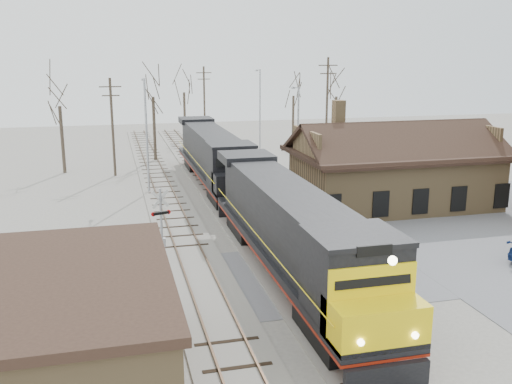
# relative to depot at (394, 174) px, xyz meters

# --- Properties ---
(ground) EXTENTS (140.00, 140.00, 0.00)m
(ground) POSITION_rel_depot_xyz_m (-11.99, -12.00, -2.41)
(ground) COLOR #9C978D
(ground) RESTS_ON ground
(road) EXTENTS (60.00, 9.00, 0.03)m
(road) POSITION_rel_depot_xyz_m (-11.99, -12.00, -2.39)
(road) COLOR slate
(road) RESTS_ON ground
(track_main) EXTENTS (3.40, 90.00, 0.24)m
(track_main) POSITION_rel_depot_xyz_m (-11.99, 3.00, -2.34)
(track_main) COLOR #9C978D
(track_main) RESTS_ON ground
(track_siding) EXTENTS (3.40, 90.00, 0.24)m
(track_siding) POSITION_rel_depot_xyz_m (-16.49, 3.00, -2.34)
(track_siding) COLOR #9C978D
(track_siding) RESTS_ON ground
(depot) EXTENTS (15.20, 9.31, 7.90)m
(depot) POSITION_rel_depot_xyz_m (0.00, 0.00, 0.00)
(depot) COLOR olive
(depot) RESTS_ON ground
(locomotive_lead) EXTENTS (3.29, 22.03, 4.90)m
(locomotive_lead) POSITION_rel_depot_xyz_m (-11.99, -12.44, 0.17)
(locomotive_lead) COLOR black
(locomotive_lead) RESTS_ON ground
(locomotive_trailing) EXTENTS (3.29, 22.03, 4.63)m
(locomotive_trailing) POSITION_rel_depot_xyz_m (-11.99, 9.87, 0.17)
(locomotive_trailing) COLOR black
(locomotive_trailing) RESTS_ON ground
(crossbuck_near) EXTENTS (1.11, 0.29, 3.89)m
(crossbuck_near) POSITION_rel_depot_xyz_m (-9.63, -16.54, -0.57)
(crossbuck_near) COLOR #A5A8AD
(crossbuck_near) RESTS_ON ground
(crossbuck_far) EXTENTS (1.12, 0.41, 4.02)m
(crossbuck_far) POSITION_rel_depot_xyz_m (-18.04, -7.35, -0.52)
(crossbuck_far) COLOR #A5A8AD
(crossbuck_far) RESTS_ON ground
(streetlight_a) EXTENTS (0.25, 2.04, 9.37)m
(streetlight_a) POSITION_rel_depot_xyz_m (-17.69, 8.80, 2.82)
(streetlight_a) COLOR #A5A8AD
(streetlight_a) RESTS_ON ground
(streetlight_b) EXTENTS (0.25, 2.04, 8.32)m
(streetlight_b) POSITION_rel_depot_xyz_m (-3.64, 12.09, 2.28)
(streetlight_b) COLOR #A5A8AD
(streetlight_b) RESTS_ON ground
(streetlight_c) EXTENTS (0.25, 2.04, 9.56)m
(streetlight_c) POSITION_rel_depot_xyz_m (-3.63, 26.09, 2.91)
(streetlight_c) COLOR #A5A8AD
(streetlight_c) RESTS_ON ground
(utility_pole_a) EXTENTS (2.00, 0.24, 9.12)m
(utility_pole_a) POSITION_rel_depot_xyz_m (-20.32, 16.36, 2.37)
(utility_pole_a) COLOR #382D23
(utility_pole_a) RESTS_ON ground
(utility_pole_b) EXTENTS (2.00, 0.24, 9.72)m
(utility_pole_b) POSITION_rel_depot_xyz_m (-8.56, 35.57, 2.68)
(utility_pole_b) COLOR #382D23
(utility_pole_b) RESTS_ON ground
(utility_pole_c) EXTENTS (2.00, 0.24, 10.95)m
(utility_pole_c) POSITION_rel_depot_xyz_m (0.81, 16.19, 3.30)
(utility_pole_c) COLOR #382D23
(utility_pole_c) RESTS_ON ground
(tree_a) EXTENTS (4.29, 4.29, 10.52)m
(tree_a) POSITION_rel_depot_xyz_m (-25.07, 19.01, 5.08)
(tree_a) COLOR #382D23
(tree_a) RESTS_ON ground
(tree_b) EXTENTS (4.57, 4.57, 11.19)m
(tree_b) POSITION_rel_depot_xyz_m (-15.99, 23.30, 5.56)
(tree_b) COLOR #382D23
(tree_b) RESTS_ON ground
(tree_c) EXTENTS (4.25, 4.25, 10.41)m
(tree_c) POSITION_rel_depot_xyz_m (-10.94, 37.35, 5.00)
(tree_c) COLOR #382D23
(tree_c) RESTS_ON ground
(tree_d) EXTENTS (4.00, 4.00, 9.79)m
(tree_d) POSITION_rel_depot_xyz_m (2.65, 32.83, 4.56)
(tree_d) COLOR #382D23
(tree_d) RESTS_ON ground
(tree_e) EXTENTS (4.23, 4.23, 10.37)m
(tree_e) POSITION_rel_depot_xyz_m (5.60, 25.49, 4.98)
(tree_e) COLOR #382D23
(tree_e) RESTS_ON ground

